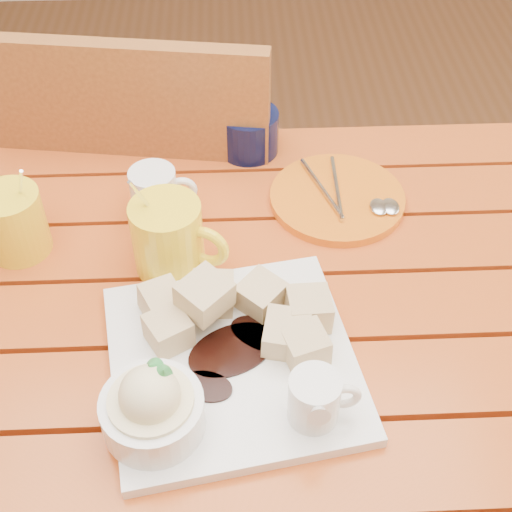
{
  "coord_description": "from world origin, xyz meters",
  "views": [
    {
      "loc": [
        0.03,
        -0.6,
        1.45
      ],
      "look_at": [
        0.05,
        0.02,
        0.82
      ],
      "focal_mm": 50.0,
      "sensor_mm": 36.0,
      "label": 1
    }
  ],
  "objects_px": {
    "table": "(219,359)",
    "coffee_mug_right": "(170,237)",
    "chair_far": "(160,208)",
    "coffee_mug_left": "(11,222)",
    "orange_saucer": "(338,198)",
    "dessert_plate": "(217,365)"
  },
  "relations": [
    {
      "from": "coffee_mug_left",
      "to": "orange_saucer",
      "type": "xyz_separation_m",
      "value": [
        0.46,
        0.08,
        -0.04
      ]
    },
    {
      "from": "coffee_mug_left",
      "to": "coffee_mug_right",
      "type": "height_order",
      "value": "coffee_mug_right"
    },
    {
      "from": "coffee_mug_right",
      "to": "chair_far",
      "type": "relative_size",
      "value": 0.17
    },
    {
      "from": "coffee_mug_right",
      "to": "chair_far",
      "type": "distance_m",
      "value": 0.47
    },
    {
      "from": "table",
      "to": "coffee_mug_right",
      "type": "relative_size",
      "value": 7.62
    },
    {
      "from": "coffee_mug_left",
      "to": "chair_far",
      "type": "relative_size",
      "value": 0.15
    },
    {
      "from": "table",
      "to": "chair_far",
      "type": "distance_m",
      "value": 0.49
    },
    {
      "from": "coffee_mug_right",
      "to": "orange_saucer",
      "type": "bearing_deg",
      "value": 48.73
    },
    {
      "from": "coffee_mug_left",
      "to": "chair_far",
      "type": "bearing_deg",
      "value": 42.91
    },
    {
      "from": "coffee_mug_right",
      "to": "orange_saucer",
      "type": "height_order",
      "value": "coffee_mug_right"
    },
    {
      "from": "coffee_mug_left",
      "to": "orange_saucer",
      "type": "bearing_deg",
      "value": -12.05
    },
    {
      "from": "orange_saucer",
      "to": "chair_far",
      "type": "height_order",
      "value": "chair_far"
    },
    {
      "from": "chair_far",
      "to": "dessert_plate",
      "type": "bearing_deg",
      "value": 110.09
    },
    {
      "from": "orange_saucer",
      "to": "chair_far",
      "type": "relative_size",
      "value": 0.21
    },
    {
      "from": "chair_far",
      "to": "orange_saucer",
      "type": "bearing_deg",
      "value": 147.93
    },
    {
      "from": "dessert_plate",
      "to": "coffee_mug_right",
      "type": "xyz_separation_m",
      "value": [
        -0.06,
        0.19,
        0.02
      ]
    },
    {
      "from": "table",
      "to": "chair_far",
      "type": "bearing_deg",
      "value": 104.15
    },
    {
      "from": "dessert_plate",
      "to": "orange_saucer",
      "type": "xyz_separation_m",
      "value": [
        0.18,
        0.32,
        -0.02
      ]
    },
    {
      "from": "dessert_plate",
      "to": "coffee_mug_left",
      "type": "height_order",
      "value": "coffee_mug_left"
    },
    {
      "from": "chair_far",
      "to": "coffee_mug_right",
      "type": "bearing_deg",
      "value": 107.13
    },
    {
      "from": "chair_far",
      "to": "coffee_mug_left",
      "type": "bearing_deg",
      "value": 73.25
    },
    {
      "from": "coffee_mug_left",
      "to": "orange_saucer",
      "type": "height_order",
      "value": "coffee_mug_left"
    }
  ]
}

